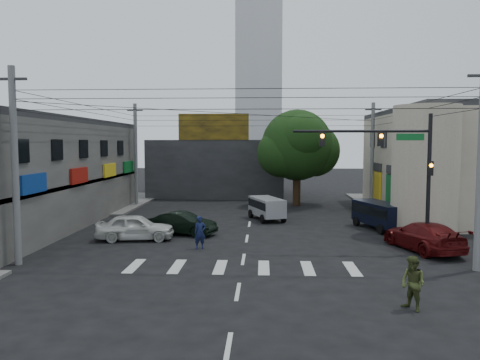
# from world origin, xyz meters

# --- Properties ---
(ground) EXTENTS (160.00, 160.00, 0.00)m
(ground) POSITION_xyz_m (0.00, 0.00, 0.00)
(ground) COLOR black
(ground) RESTS_ON ground
(sidewalk_far_left) EXTENTS (16.00, 16.00, 0.15)m
(sidewalk_far_left) POSITION_xyz_m (-18.00, 18.00, 0.07)
(sidewalk_far_left) COLOR #514F4C
(sidewalk_far_left) RESTS_ON ground
(sidewalk_far_right) EXTENTS (16.00, 16.00, 0.15)m
(sidewalk_far_right) POSITION_xyz_m (18.00, 18.00, 0.07)
(sidewalk_far_right) COLOR #514F4C
(sidewalk_far_right) RESTS_ON ground
(building_right) EXTENTS (14.00, 18.00, 8.00)m
(building_right) POSITION_xyz_m (18.00, 13.00, 4.00)
(building_right) COLOR gray
(building_right) RESTS_ON ground
(corner_column) EXTENTS (4.00, 4.00, 8.00)m
(corner_column) POSITION_xyz_m (11.00, 4.00, 4.00)
(corner_column) COLOR gray
(corner_column) RESTS_ON ground
(building_far) EXTENTS (14.00, 10.00, 6.00)m
(building_far) POSITION_xyz_m (-4.00, 26.00, 3.00)
(building_far) COLOR #232326
(building_far) RESTS_ON ground
(billboard) EXTENTS (7.00, 0.30, 2.60)m
(billboard) POSITION_xyz_m (-4.00, 21.10, 7.30)
(billboard) COLOR olive
(billboard) RESTS_ON building_far
(tower_distant) EXTENTS (9.00, 9.00, 44.00)m
(tower_distant) POSITION_xyz_m (0.00, 70.00, 22.00)
(tower_distant) COLOR silver
(tower_distant) RESTS_ON ground
(street_tree) EXTENTS (6.40, 6.40, 8.70)m
(street_tree) POSITION_xyz_m (4.00, 17.00, 5.47)
(street_tree) COLOR black
(street_tree) RESTS_ON ground
(traffic_gantry) EXTENTS (7.10, 0.35, 7.20)m
(traffic_gantry) POSITION_xyz_m (7.82, -1.00, 4.83)
(traffic_gantry) COLOR black
(traffic_gantry) RESTS_ON ground
(utility_pole_near_left) EXTENTS (0.32, 0.32, 9.20)m
(utility_pole_near_left) POSITION_xyz_m (-10.50, -4.50, 4.60)
(utility_pole_near_left) COLOR #59595B
(utility_pole_near_left) RESTS_ON ground
(utility_pole_far_left) EXTENTS (0.32, 0.32, 9.20)m
(utility_pole_far_left) POSITION_xyz_m (-10.50, 16.00, 4.60)
(utility_pole_far_left) COLOR #59595B
(utility_pole_far_left) RESTS_ON ground
(utility_pole_far_right) EXTENTS (0.32, 0.32, 9.20)m
(utility_pole_far_right) POSITION_xyz_m (10.50, 16.00, 4.60)
(utility_pole_far_right) COLOR #59595B
(utility_pole_far_right) RESTS_ON ground
(dark_sedan) EXTENTS (3.93, 5.08, 1.39)m
(dark_sedan) POSITION_xyz_m (-4.04, 3.07, 0.70)
(dark_sedan) COLOR black
(dark_sedan) RESTS_ON ground
(white_compact) EXTENTS (2.90, 4.93, 1.53)m
(white_compact) POSITION_xyz_m (-6.54, 1.26, 0.76)
(white_compact) COLOR beige
(white_compact) RESTS_ON ground
(maroon_sedan) EXTENTS (4.93, 6.41, 1.53)m
(maroon_sedan) POSITION_xyz_m (9.43, -0.62, 0.77)
(maroon_sedan) COLOR #4F0B0C
(maroon_sedan) RESTS_ON ground
(silver_minivan) EXTENTS (4.86, 4.08, 1.64)m
(silver_minivan) POSITION_xyz_m (1.23, 8.81, 0.82)
(silver_minivan) COLOR #ACADB4
(silver_minivan) RESTS_ON ground
(navy_van) EXTENTS (5.45, 4.30, 1.78)m
(navy_van) POSITION_xyz_m (8.64, 5.41, 0.89)
(navy_van) COLOR black
(navy_van) RESTS_ON ground
(traffic_officer) EXTENTS (0.97, 0.91, 1.78)m
(traffic_officer) POSITION_xyz_m (-2.43, -0.82, 0.89)
(traffic_officer) COLOR #11183E
(traffic_officer) RESTS_ON ground
(pedestrian_olive) EXTENTS (1.54, 1.52, 1.87)m
(pedestrian_olive) POSITION_xyz_m (6.05, -9.71, 0.93)
(pedestrian_olive) COLOR #3C4520
(pedestrian_olive) RESTS_ON ground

